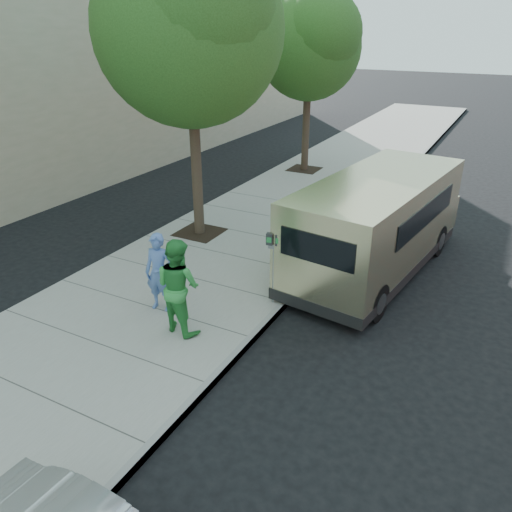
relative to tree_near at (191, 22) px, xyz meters
name	(u,v)px	position (x,y,z in m)	size (l,w,h in m)	color
ground	(226,292)	(2.25, -2.40, -5.55)	(120.00, 120.00, 0.00)	black
sidewalk	(189,280)	(1.25, -2.40, -5.47)	(5.00, 60.00, 0.15)	gray
curb_face	(284,304)	(3.69, -2.40, -5.47)	(0.12, 60.00, 0.16)	gray
tree_near	(191,22)	(0.00, 0.00, 0.00)	(4.62, 4.60, 7.53)	black
tree_far	(311,42)	(0.00, 7.60, -0.66)	(3.92, 3.80, 6.49)	black
parking_meter	(274,253)	(3.50, -2.52, -4.26)	(0.34, 0.17, 1.57)	gray
van	(378,223)	(4.88, 0.28, -4.31)	(2.90, 6.53, 2.34)	beige
person_officer	(159,272)	(1.57, -3.82, -4.57)	(0.60, 0.40, 1.66)	#5A7ABF
person_green_shirt	(178,286)	(2.37, -4.27, -4.46)	(0.91, 0.71, 1.88)	green
person_gray_shirt	(306,231)	(3.45, -0.68, -4.44)	(0.94, 0.61, 1.91)	#ACABAE
person_striped_polo	(320,220)	(3.45, 0.24, -4.47)	(1.08, 0.45, 1.84)	gray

